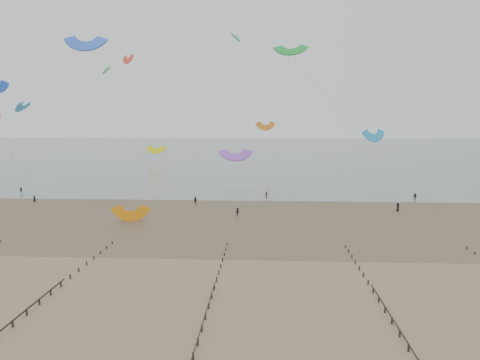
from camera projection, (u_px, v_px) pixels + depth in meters
name	position (u px, v px, depth m)	size (l,w,h in m)	color
ground	(189.00, 271.00, 60.19)	(500.00, 500.00, 0.00)	brown
sea_and_shore	(196.00, 214.00, 94.43)	(500.00, 665.00, 0.03)	#475654
groynes	(199.00, 338.00, 41.06)	(72.16, 50.16, 1.00)	black
kitesurfer_lead	(34.00, 199.00, 106.86)	(0.65, 0.42, 1.77)	black
kitesurfers	(385.00, 199.00, 106.60)	(142.90, 27.00, 1.85)	black
grounded_kite	(131.00, 221.00, 88.43)	(6.05, 3.17, 4.61)	orange
kites_airborne	(200.00, 109.00, 147.54)	(231.28, 122.53, 43.93)	#0E8C2A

